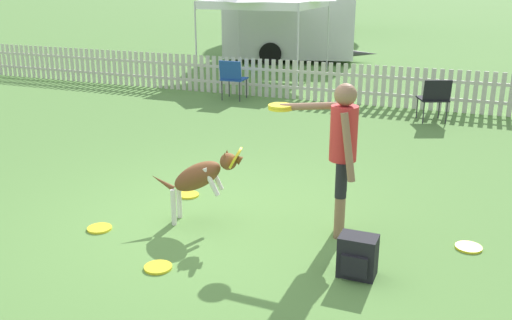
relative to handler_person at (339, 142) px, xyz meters
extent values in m
plane|color=#5B8C42|center=(-1.30, -0.17, -1.01)|extent=(240.00, 240.00, 0.00)
cylinder|color=#8C664C|center=(0.06, -0.10, -0.79)|extent=(0.11, 0.11, 0.45)
cylinder|color=black|center=(0.06, -0.10, -0.37)|extent=(0.12, 0.12, 0.37)
cylinder|color=#8C664C|center=(0.02, 0.10, -0.79)|extent=(0.11, 0.11, 0.45)
cylinder|color=black|center=(0.02, 0.10, -0.37)|extent=(0.12, 0.12, 0.37)
cylinder|color=red|center=(0.04, 0.00, 0.10)|extent=(0.33, 0.33, 0.57)
sphere|color=#8C664C|center=(0.04, 0.00, 0.49)|extent=(0.23, 0.23, 0.23)
cylinder|color=#8C664C|center=(0.13, -0.19, 0.01)|extent=(0.21, 0.15, 0.69)
cylinder|color=#8C664C|center=(-0.34, 0.13, 0.32)|extent=(0.70, 0.14, 0.14)
cylinder|color=yellow|center=(-0.68, 0.10, 0.27)|extent=(0.27, 0.27, 0.02)
cylinder|color=yellow|center=(-0.68, 0.10, 0.30)|extent=(0.27, 0.27, 0.02)
ellipsoid|color=brown|center=(-1.48, -0.32, -0.46)|extent=(0.68, 0.41, 0.50)
ellipsoid|color=white|center=(-1.48, -0.32, -0.51)|extent=(0.35, 0.22, 0.24)
sphere|color=brown|center=(-1.14, -0.24, -0.27)|extent=(0.18, 0.18, 0.18)
cone|color=brown|center=(-1.06, -0.23, -0.23)|extent=(0.18, 0.13, 0.15)
cylinder|color=yellow|center=(-1.06, -0.23, -0.23)|extent=(0.20, 0.29, 0.24)
cone|color=brown|center=(-1.18, -0.20, -0.20)|extent=(0.06, 0.06, 0.08)
cone|color=brown|center=(-1.15, -0.30, -0.20)|extent=(0.06, 0.06, 0.08)
cylinder|color=white|center=(-1.75, -0.27, -0.81)|extent=(0.06, 0.06, 0.41)
cylinder|color=white|center=(-1.71, -0.47, -0.81)|extent=(0.06, 0.06, 0.41)
cylinder|color=white|center=(-1.33, -0.19, -0.48)|extent=(0.19, 0.09, 0.32)
cylinder|color=white|center=(-1.29, -0.37, -0.48)|extent=(0.19, 0.09, 0.32)
cone|color=brown|center=(-1.88, -0.40, -0.56)|extent=(0.29, 0.12, 0.20)
cylinder|color=yellow|center=(-1.35, -1.39, -1.00)|extent=(0.27, 0.27, 0.02)
cylinder|color=yellow|center=(-1.98, 0.36, -1.00)|extent=(0.27, 0.27, 0.02)
cylinder|color=yellow|center=(-2.40, -0.88, -1.00)|extent=(0.27, 0.27, 0.02)
cylinder|color=yellow|center=(1.35, 0.15, -1.00)|extent=(0.27, 0.27, 0.02)
cube|color=black|center=(0.41, -0.81, -0.82)|extent=(0.34, 0.24, 0.39)
cube|color=black|center=(0.41, -0.95, -0.86)|extent=(0.24, 0.04, 0.20)
cube|color=beige|center=(-1.30, 6.41, -0.76)|extent=(21.72, 0.04, 0.06)
cube|color=beige|center=(-1.30, 6.41, -0.40)|extent=(21.72, 0.04, 0.06)
cube|color=beige|center=(-11.10, 6.41, -0.59)|extent=(0.09, 0.02, 0.85)
cube|color=beige|center=(-10.93, 6.41, -0.59)|extent=(0.09, 0.02, 0.85)
cube|color=beige|center=(-10.77, 6.41, -0.59)|extent=(0.09, 0.02, 0.85)
cube|color=beige|center=(-10.61, 6.41, -0.59)|extent=(0.09, 0.02, 0.85)
cube|color=beige|center=(-10.44, 6.41, -0.59)|extent=(0.09, 0.02, 0.85)
cube|color=beige|center=(-10.28, 6.41, -0.59)|extent=(0.09, 0.02, 0.85)
cube|color=beige|center=(-10.12, 6.41, -0.59)|extent=(0.09, 0.02, 0.85)
cube|color=beige|center=(-9.95, 6.41, -0.59)|extent=(0.09, 0.02, 0.85)
cube|color=beige|center=(-9.79, 6.41, -0.59)|extent=(0.09, 0.02, 0.85)
cube|color=beige|center=(-9.63, 6.41, -0.59)|extent=(0.09, 0.02, 0.85)
cube|color=beige|center=(-9.46, 6.41, -0.59)|extent=(0.09, 0.02, 0.85)
cube|color=beige|center=(-9.30, 6.41, -0.59)|extent=(0.09, 0.02, 0.85)
cube|color=beige|center=(-9.14, 6.41, -0.59)|extent=(0.09, 0.02, 0.85)
cube|color=beige|center=(-8.97, 6.41, -0.59)|extent=(0.09, 0.02, 0.85)
cube|color=beige|center=(-8.81, 6.41, -0.59)|extent=(0.09, 0.02, 0.85)
cube|color=beige|center=(-8.65, 6.41, -0.59)|extent=(0.09, 0.02, 0.85)
cube|color=beige|center=(-8.48, 6.41, -0.59)|extent=(0.09, 0.02, 0.85)
cube|color=beige|center=(-8.32, 6.41, -0.59)|extent=(0.09, 0.02, 0.85)
cube|color=beige|center=(-8.16, 6.41, -0.59)|extent=(0.09, 0.02, 0.85)
cube|color=beige|center=(-7.99, 6.41, -0.59)|extent=(0.09, 0.02, 0.85)
cube|color=beige|center=(-7.83, 6.41, -0.59)|extent=(0.09, 0.02, 0.85)
cube|color=beige|center=(-7.67, 6.41, -0.59)|extent=(0.09, 0.02, 0.85)
cube|color=beige|center=(-7.50, 6.41, -0.59)|extent=(0.09, 0.02, 0.85)
cube|color=beige|center=(-7.34, 6.41, -0.59)|extent=(0.09, 0.02, 0.85)
cube|color=beige|center=(-7.18, 6.41, -0.59)|extent=(0.09, 0.02, 0.85)
cube|color=beige|center=(-7.01, 6.41, -0.59)|extent=(0.09, 0.02, 0.85)
cube|color=beige|center=(-6.85, 6.41, -0.59)|extent=(0.09, 0.02, 0.85)
cube|color=beige|center=(-6.69, 6.41, -0.59)|extent=(0.09, 0.02, 0.85)
cube|color=beige|center=(-6.52, 6.41, -0.59)|extent=(0.09, 0.02, 0.85)
cube|color=beige|center=(-6.36, 6.41, -0.59)|extent=(0.09, 0.02, 0.85)
cube|color=beige|center=(-6.20, 6.41, -0.59)|extent=(0.09, 0.02, 0.85)
cube|color=beige|center=(-6.03, 6.41, -0.59)|extent=(0.09, 0.02, 0.85)
cube|color=beige|center=(-5.87, 6.41, -0.59)|extent=(0.09, 0.02, 0.85)
cube|color=beige|center=(-5.71, 6.41, -0.59)|extent=(0.09, 0.02, 0.85)
cube|color=beige|center=(-5.54, 6.41, -0.59)|extent=(0.09, 0.02, 0.85)
cube|color=beige|center=(-5.38, 6.41, -0.59)|extent=(0.09, 0.02, 0.85)
cube|color=beige|center=(-5.22, 6.41, -0.59)|extent=(0.09, 0.02, 0.85)
cube|color=beige|center=(-5.05, 6.41, -0.59)|extent=(0.09, 0.02, 0.85)
cube|color=beige|center=(-4.89, 6.41, -0.59)|extent=(0.09, 0.02, 0.85)
cube|color=beige|center=(-4.73, 6.41, -0.59)|extent=(0.09, 0.02, 0.85)
cube|color=beige|center=(-4.56, 6.41, -0.59)|extent=(0.09, 0.02, 0.85)
cube|color=beige|center=(-4.40, 6.41, -0.59)|extent=(0.09, 0.02, 0.85)
cube|color=beige|center=(-4.24, 6.41, -0.59)|extent=(0.09, 0.02, 0.85)
cube|color=beige|center=(-4.07, 6.41, -0.59)|extent=(0.09, 0.02, 0.85)
cube|color=beige|center=(-3.91, 6.41, -0.59)|extent=(0.09, 0.02, 0.85)
cube|color=beige|center=(-3.75, 6.41, -0.59)|extent=(0.09, 0.02, 0.85)
cube|color=beige|center=(-3.58, 6.41, -0.59)|extent=(0.09, 0.02, 0.85)
cube|color=beige|center=(-3.42, 6.41, -0.59)|extent=(0.09, 0.02, 0.85)
cube|color=beige|center=(-3.26, 6.41, -0.59)|extent=(0.09, 0.02, 0.85)
cube|color=beige|center=(-3.09, 6.41, -0.59)|extent=(0.09, 0.02, 0.85)
cube|color=beige|center=(-2.93, 6.41, -0.59)|extent=(0.09, 0.02, 0.85)
cube|color=beige|center=(-2.77, 6.41, -0.59)|extent=(0.09, 0.02, 0.85)
cube|color=beige|center=(-2.60, 6.41, -0.59)|extent=(0.09, 0.02, 0.85)
cube|color=beige|center=(-2.44, 6.41, -0.59)|extent=(0.09, 0.02, 0.85)
cube|color=beige|center=(-2.28, 6.41, -0.59)|extent=(0.09, 0.02, 0.85)
cube|color=beige|center=(-2.11, 6.41, -0.59)|extent=(0.09, 0.02, 0.85)
cube|color=beige|center=(-1.95, 6.41, -0.59)|extent=(0.09, 0.02, 0.85)
cube|color=beige|center=(-1.79, 6.41, -0.59)|extent=(0.09, 0.02, 0.85)
cube|color=beige|center=(-1.62, 6.41, -0.59)|extent=(0.09, 0.02, 0.85)
cube|color=beige|center=(-1.46, 6.41, -0.59)|extent=(0.09, 0.02, 0.85)
cube|color=beige|center=(-1.30, 6.41, -0.59)|extent=(0.09, 0.02, 0.85)
cube|color=beige|center=(-1.13, 6.41, -0.59)|extent=(0.09, 0.02, 0.85)
cube|color=beige|center=(-0.97, 6.41, -0.59)|extent=(0.09, 0.02, 0.85)
cube|color=beige|center=(-0.81, 6.41, -0.59)|extent=(0.09, 0.02, 0.85)
cube|color=beige|center=(-0.64, 6.41, -0.59)|extent=(0.09, 0.02, 0.85)
cube|color=beige|center=(-0.48, 6.41, -0.59)|extent=(0.09, 0.02, 0.85)
cube|color=beige|center=(-0.32, 6.41, -0.59)|extent=(0.09, 0.02, 0.85)
cube|color=beige|center=(-0.15, 6.41, -0.59)|extent=(0.09, 0.02, 0.85)
cube|color=beige|center=(0.01, 6.41, -0.59)|extent=(0.09, 0.02, 0.85)
cube|color=beige|center=(0.17, 6.41, -0.59)|extent=(0.09, 0.02, 0.85)
cube|color=beige|center=(0.34, 6.41, -0.59)|extent=(0.09, 0.02, 0.85)
cube|color=beige|center=(0.50, 6.41, -0.59)|extent=(0.09, 0.02, 0.85)
cube|color=beige|center=(0.66, 6.41, -0.59)|extent=(0.09, 0.02, 0.85)
cube|color=beige|center=(0.83, 6.41, -0.59)|extent=(0.09, 0.02, 0.85)
cube|color=beige|center=(0.99, 6.41, -0.59)|extent=(0.09, 0.02, 0.85)
cube|color=beige|center=(1.15, 6.41, -0.59)|extent=(0.09, 0.02, 0.85)
cube|color=beige|center=(1.32, 6.41, -0.59)|extent=(0.09, 0.02, 0.85)
cube|color=beige|center=(1.48, 6.41, -0.59)|extent=(0.09, 0.02, 0.85)
cube|color=beige|center=(1.64, 6.41, -0.59)|extent=(0.09, 0.02, 0.85)
cube|color=beige|center=(1.81, 6.41, -0.59)|extent=(0.09, 0.02, 0.85)
cylinder|color=#333338|center=(0.54, 5.79, -0.80)|extent=(0.02, 0.02, 0.42)
cylinder|color=#333338|center=(0.15, 5.62, -0.80)|extent=(0.02, 0.02, 0.42)
cylinder|color=#333338|center=(0.71, 5.39, -0.80)|extent=(0.02, 0.02, 0.42)
cylinder|color=#333338|center=(0.31, 5.23, -0.80)|extent=(0.02, 0.02, 0.42)
cube|color=black|center=(0.43, 5.51, -0.59)|extent=(0.66, 0.66, 0.03)
cube|color=black|center=(0.52, 5.30, -0.39)|extent=(0.50, 0.27, 0.40)
cylinder|color=#333338|center=(-3.63, 6.13, -0.79)|extent=(0.02, 0.02, 0.45)
cylinder|color=#333338|center=(-4.05, 6.11, -0.79)|extent=(0.02, 0.02, 0.45)
cylinder|color=#333338|center=(-3.61, 5.71, -0.79)|extent=(0.02, 0.02, 0.45)
cylinder|color=#333338|center=(-4.03, 5.69, -0.79)|extent=(0.02, 0.02, 0.45)
cube|color=#1E4799|center=(-3.83, 5.91, -0.56)|extent=(0.51, 0.51, 0.03)
cube|color=#1E4799|center=(-3.82, 5.69, -0.35)|extent=(0.50, 0.11, 0.43)
cylinder|color=silver|center=(-5.73, 7.75, -0.01)|extent=(0.04, 0.04, 2.01)
cylinder|color=silver|center=(-2.97, 7.75, -0.01)|extent=(0.04, 0.04, 2.01)
cylinder|color=silver|center=(-5.73, 10.51, -0.01)|extent=(0.04, 0.04, 2.01)
cylinder|color=silver|center=(-2.97, 10.51, -0.01)|extent=(0.04, 0.04, 2.01)
cube|color=white|center=(-4.35, 9.13, 0.89)|extent=(2.76, 2.76, 0.20)
cube|color=silver|center=(-4.67, 12.12, 0.17)|extent=(4.42, 3.14, 2.06)
cone|color=#3F3F42|center=(-2.34, 12.72, -0.76)|extent=(0.82, 0.39, 0.20)
cylinder|color=black|center=(-5.43, 13.06, -0.67)|extent=(0.70, 0.34, 0.68)
cylinder|color=black|center=(-4.87, 10.92, -0.67)|extent=(0.70, 0.34, 0.68)
camera|label=1|loc=(1.31, -5.49, 1.63)|focal=40.00mm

